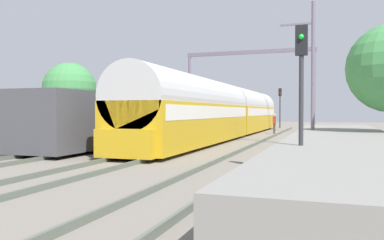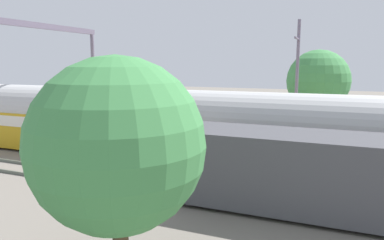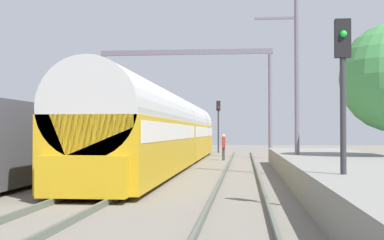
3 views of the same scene
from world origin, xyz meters
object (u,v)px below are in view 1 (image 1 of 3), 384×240
Objects in this scene: railway_signal_far at (280,102)px; freight_car at (111,120)px; railway_signal_near at (301,78)px; catenary_gantry at (249,73)px; passenger_train at (228,111)px; person_crossing at (274,122)px.

freight_car is at bearing -101.98° from railway_signal_far.
catenary_gantry is at bearing 104.18° from railway_signal_near.
railway_signal_near is (6.51, -17.36, 0.95)m from passenger_train.
passenger_train reaches higher than freight_car.
railway_signal_far is (-4.60, 35.19, 0.09)m from railway_signal_near.
passenger_train is 2.53× the size of freight_car.
passenger_train is 18.99× the size of person_crossing.
person_crossing is at bearing -48.11° from catenary_gantry.
railway_signal_far is (-0.95, 12.60, 1.98)m from person_crossing.
railway_signal_far is at bearing 83.86° from passenger_train.
passenger_train is 18.56m from railway_signal_near.
passenger_train is at bearing -90.00° from catenary_gantry.
freight_car is at bearing -111.38° from passenger_train.
railway_signal_far reaches higher than railway_signal_near.
passenger_train is 2.62× the size of catenary_gantry.
passenger_train is 7.28× the size of railway_signal_near.
railway_signal_near is (10.59, -6.93, 1.45)m from freight_car.
person_crossing is (6.95, 15.66, -0.44)m from freight_car.
railway_signal_far is at bearing 78.02° from freight_car.
passenger_train is at bearing 150.19° from person_crossing.
person_crossing is at bearing 99.18° from railway_signal_near.
catenary_gantry is (-2.87, 3.19, 4.61)m from person_crossing.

